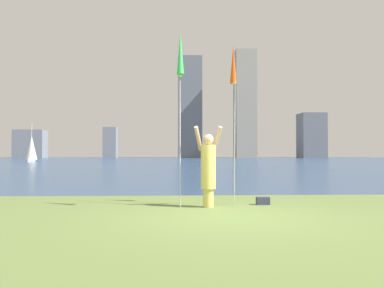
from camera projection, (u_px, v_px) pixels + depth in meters
ground at (181, 162)px, 58.43m from camera, size 120.00×138.00×0.12m
person at (208, 167)px, 8.92m from camera, size 0.68×0.50×1.86m
kite_flag_left at (180, 59)px, 8.74m from camera, size 0.16×0.79×3.98m
kite_flag_right at (233, 69)px, 9.39m from camera, size 0.16×0.39×3.87m
bag at (263, 201)px, 9.33m from camera, size 0.31×0.16×0.18m
sailboat_3 at (32, 149)px, 52.77m from camera, size 2.02×3.13×5.36m
skyline_tower_0 at (30, 144)px, 100.99m from camera, size 7.63×4.61×7.26m
skyline_tower_1 at (110, 143)px, 98.29m from camera, size 3.27×3.67×7.75m
skyline_tower_2 at (190, 107)px, 102.82m from camera, size 6.26×4.64×26.61m
skyline_tower_3 at (245, 104)px, 98.92m from camera, size 5.20×5.22×27.21m
skyline_tower_4 at (312, 136)px, 101.20m from camera, size 6.24×5.99×11.55m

